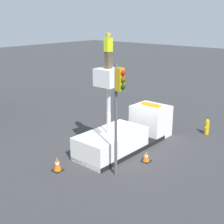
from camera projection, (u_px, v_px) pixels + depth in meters
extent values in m
plane|color=#38383A|center=(121.00, 149.00, 17.98)|extent=(120.00, 120.00, 0.00)
cube|color=black|center=(121.00, 147.00, 17.95)|extent=(5.87, 2.21, 0.24)
cube|color=white|center=(111.00, 143.00, 17.14)|extent=(4.07, 2.15, 1.29)
cube|color=white|center=(151.00, 121.00, 19.82)|extent=(1.79, 2.15, 1.95)
cube|color=black|center=(159.00, 112.00, 20.36)|extent=(0.03, 1.83, 0.78)
cube|color=orange|center=(151.00, 105.00, 19.51)|extent=(0.36, 1.29, 0.14)
cylinder|color=silver|center=(109.00, 109.00, 16.40)|extent=(0.22, 0.22, 2.72)
cube|color=white|center=(108.00, 77.00, 15.90)|extent=(1.13, 1.13, 0.90)
cube|color=brown|center=(108.00, 60.00, 15.64)|extent=(0.34, 0.26, 0.84)
cube|color=#D1E519|center=(108.00, 45.00, 15.42)|extent=(0.40, 0.26, 0.66)
sphere|color=beige|center=(108.00, 36.00, 15.29)|extent=(0.23, 0.23, 0.23)
cylinder|color=yellow|center=(108.00, 34.00, 15.26)|extent=(0.26, 0.26, 0.09)
cylinder|color=#515156|center=(116.00, 122.00, 14.29)|extent=(0.14, 0.14, 5.36)
cube|color=#B79314|center=(120.00, 79.00, 13.55)|extent=(0.34, 0.28, 1.00)
sphere|color=red|center=(123.00, 73.00, 13.35)|extent=(0.22, 0.22, 0.22)
sphere|color=#503C07|center=(123.00, 80.00, 13.44)|extent=(0.22, 0.22, 0.22)
sphere|color=#083710|center=(123.00, 87.00, 13.53)|extent=(0.22, 0.22, 0.22)
cylinder|color=gold|center=(207.00, 128.00, 20.14)|extent=(0.28, 0.28, 0.82)
sphere|color=gold|center=(207.00, 121.00, 20.00)|extent=(0.24, 0.24, 0.24)
cylinder|color=gold|center=(206.00, 128.00, 19.97)|extent=(0.12, 0.11, 0.11)
cylinder|color=gold|center=(208.00, 126.00, 20.26)|extent=(0.12, 0.11, 0.11)
cube|color=black|center=(58.00, 170.00, 15.48)|extent=(0.49, 0.49, 0.03)
cone|color=orange|center=(57.00, 164.00, 15.38)|extent=(0.41, 0.41, 0.74)
cylinder|color=white|center=(57.00, 163.00, 15.36)|extent=(0.21, 0.21, 0.10)
cube|color=black|center=(146.00, 161.00, 16.46)|extent=(0.45, 0.45, 0.03)
cone|color=orange|center=(146.00, 156.00, 16.38)|extent=(0.38, 0.38, 0.58)
cylinder|color=white|center=(146.00, 156.00, 16.37)|extent=(0.20, 0.20, 0.08)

